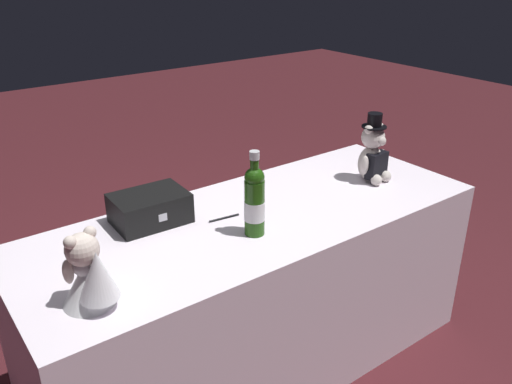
% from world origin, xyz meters
% --- Properties ---
extents(ground_plane, '(12.00, 12.00, 0.00)m').
position_xyz_m(ground_plane, '(0.00, 0.00, 0.00)').
color(ground_plane, '#47191E').
extents(reception_table, '(1.88, 0.71, 0.73)m').
position_xyz_m(reception_table, '(0.00, 0.00, 0.37)').
color(reception_table, white).
rests_on(reception_table, ground_plane).
extents(teddy_bear_groom, '(0.16, 0.15, 0.31)m').
position_xyz_m(teddy_bear_groom, '(0.63, -0.03, 0.85)').
color(teddy_bear_groom, silver).
rests_on(teddy_bear_groom, reception_table).
extents(teddy_bear_bride, '(0.17, 0.21, 0.24)m').
position_xyz_m(teddy_bear_bride, '(-0.73, -0.18, 0.84)').
color(teddy_bear_bride, white).
rests_on(teddy_bear_bride, reception_table).
extents(champagne_bottle, '(0.08, 0.08, 0.32)m').
position_xyz_m(champagne_bottle, '(-0.09, -0.12, 0.87)').
color(champagne_bottle, '#204D10').
rests_on(champagne_bottle, reception_table).
extents(signing_pen, '(0.13, 0.02, 0.01)m').
position_xyz_m(signing_pen, '(-0.12, 0.05, 0.73)').
color(signing_pen, black).
rests_on(signing_pen, reception_table).
extents(gift_case_black, '(0.28, 0.21, 0.12)m').
position_xyz_m(gift_case_black, '(-0.36, 0.19, 0.79)').
color(gift_case_black, black).
rests_on(gift_case_black, reception_table).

